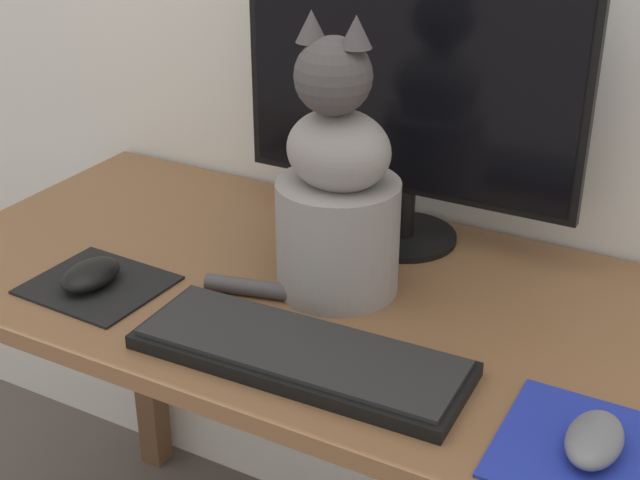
{
  "coord_description": "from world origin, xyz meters",
  "views": [
    {
      "loc": [
        0.53,
        -0.96,
        1.34
      ],
      "look_at": [
        0.05,
        -0.08,
        0.84
      ],
      "focal_mm": 50.0,
      "sensor_mm": 36.0,
      "label": 1
    }
  ],
  "objects_px": {
    "computer_mouse_left": "(91,275)",
    "cat": "(336,194)",
    "monitor": "(408,99)",
    "computer_mouse_right": "(595,439)",
    "keyboard": "(300,354)"
  },
  "relations": [
    {
      "from": "keyboard",
      "to": "cat",
      "type": "xyz_separation_m",
      "value": [
        -0.05,
        0.18,
        0.13
      ]
    },
    {
      "from": "monitor",
      "to": "keyboard",
      "type": "xyz_separation_m",
      "value": [
        0.03,
        -0.37,
        -0.22
      ]
    },
    {
      "from": "keyboard",
      "to": "computer_mouse_right",
      "type": "distance_m",
      "value": 0.36
    },
    {
      "from": "monitor",
      "to": "cat",
      "type": "distance_m",
      "value": 0.2
    },
    {
      "from": "computer_mouse_left",
      "to": "cat",
      "type": "xyz_separation_m",
      "value": [
        0.3,
        0.16,
        0.12
      ]
    },
    {
      "from": "monitor",
      "to": "computer_mouse_right",
      "type": "xyz_separation_m",
      "value": [
        0.38,
        -0.37,
        -0.21
      ]
    },
    {
      "from": "cat",
      "to": "monitor",
      "type": "bearing_deg",
      "value": 90.74
    },
    {
      "from": "computer_mouse_right",
      "to": "monitor",
      "type": "bearing_deg",
      "value": 135.86
    },
    {
      "from": "computer_mouse_right",
      "to": "cat",
      "type": "height_order",
      "value": "cat"
    },
    {
      "from": "monitor",
      "to": "computer_mouse_right",
      "type": "height_order",
      "value": "monitor"
    },
    {
      "from": "monitor",
      "to": "computer_mouse_left",
      "type": "height_order",
      "value": "monitor"
    },
    {
      "from": "monitor",
      "to": "computer_mouse_left",
      "type": "xyz_separation_m",
      "value": [
        -0.32,
        -0.35,
        -0.21
      ]
    },
    {
      "from": "monitor",
      "to": "computer_mouse_right",
      "type": "relative_size",
      "value": 5.28
    },
    {
      "from": "computer_mouse_left",
      "to": "cat",
      "type": "bearing_deg",
      "value": 28.58
    },
    {
      "from": "computer_mouse_left",
      "to": "cat",
      "type": "distance_m",
      "value": 0.37
    }
  ]
}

